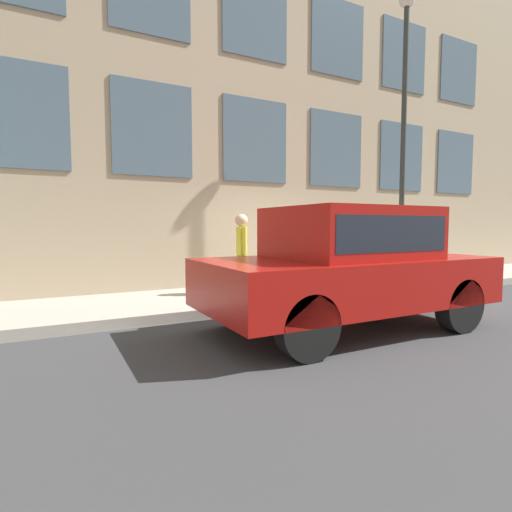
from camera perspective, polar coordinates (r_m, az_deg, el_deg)
ground_plane at (r=7.58m, az=8.16°, el=-7.29°), size 80.00×80.00×0.00m
sidewalk at (r=8.52m, az=3.55°, el=-5.38°), size 2.33×60.00×0.17m
building_facade at (r=10.00m, az=-0.53°, el=21.69°), size 0.33×40.00×9.00m
fire_hydrant at (r=7.79m, az=2.13°, el=-2.66°), size 0.33×0.45×0.79m
person at (r=7.97m, az=-2.08°, el=1.47°), size 0.38×0.25×1.59m
parked_car_red_near at (r=5.98m, az=12.89°, el=-0.95°), size 2.02×4.25×1.78m
street_lamp at (r=10.46m, az=20.41°, el=19.12°), size 0.36×0.36×6.68m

